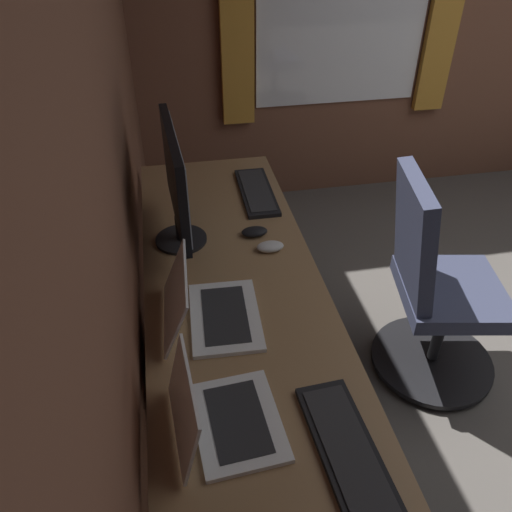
# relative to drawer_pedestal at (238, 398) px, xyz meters

# --- Properties ---
(wall_back) EXTENTS (4.98, 0.10, 2.60)m
(wall_back) POSITION_rel_drawer_pedestal_xyz_m (-0.15, 0.36, 0.95)
(wall_back) COLOR brown
(wall_back) RESTS_ON ground
(window_panel) EXTENTS (0.02, 1.08, 1.18)m
(window_panel) POSITION_rel_drawer_pedestal_xyz_m (2.03, -0.99, 0.90)
(window_panel) COLOR white
(curtain_near) EXTENTS (0.05, 0.20, 1.34)m
(curtain_near) POSITION_rel_drawer_pedestal_xyz_m (2.00, -1.65, 0.90)
(curtain_near) COLOR gold
(curtain_far) EXTENTS (0.05, 0.20, 1.34)m
(curtain_far) POSITION_rel_drawer_pedestal_xyz_m (2.00, -0.33, 0.90)
(curtain_far) COLOR gold
(desk) EXTENTS (2.24, 0.62, 0.73)m
(desk) POSITION_rel_drawer_pedestal_xyz_m (0.05, -0.03, 0.32)
(desk) COLOR #936D47
(desk) RESTS_ON ground
(drawer_pedestal) EXTENTS (0.40, 0.51, 0.69)m
(drawer_pedestal) POSITION_rel_drawer_pedestal_xyz_m (0.00, 0.00, 0.00)
(drawer_pedestal) COLOR #936D47
(drawer_pedestal) RESTS_ON ground
(monitor_primary) EXTENTS (0.55, 0.20, 0.45)m
(monitor_primary) POSITION_rel_drawer_pedestal_xyz_m (0.49, 0.13, 0.64)
(monitor_primary) COLOR black
(monitor_primary) RESTS_ON desk
(laptop_leftmost) EXTENTS (0.31, 0.29, 0.22)m
(laptop_leftmost) POSITION_rel_drawer_pedestal_xyz_m (-0.38, 0.11, 0.43)
(laptop_leftmost) COLOR white
(laptop_leftmost) RESTS_ON desk
(laptop_left) EXTENTS (0.35, 0.32, 0.21)m
(laptop_left) POSITION_rel_drawer_pedestal_xyz_m (0.03, 0.09, 0.43)
(laptop_left) COLOR white
(laptop_left) RESTS_ON desk
(keyboard_main) EXTENTS (0.42, 0.15, 0.02)m
(keyboard_main) POSITION_rel_drawer_pedestal_xyz_m (0.80, -0.22, 0.39)
(keyboard_main) COLOR black
(keyboard_main) RESTS_ON desk
(keyboard_spare) EXTENTS (0.43, 0.16, 0.02)m
(keyboard_spare) POSITION_rel_drawer_pedestal_xyz_m (-0.51, -0.20, 0.39)
(keyboard_spare) COLOR black
(keyboard_spare) RESTS_ON desk
(mouse_main) EXTENTS (0.06, 0.10, 0.03)m
(mouse_main) POSITION_rel_drawer_pedestal_xyz_m (0.36, -0.19, 0.40)
(mouse_main) COLOR silver
(mouse_main) RESTS_ON desk
(mouse_spare) EXTENTS (0.06, 0.10, 0.03)m
(mouse_spare) POSITION_rel_drawer_pedestal_xyz_m (0.47, -0.15, 0.40)
(mouse_spare) COLOR black
(mouse_spare) RESTS_ON desk
(office_chair) EXTENTS (0.56, 0.59, 0.97)m
(office_chair) POSITION_rel_drawer_pedestal_xyz_m (0.30, -0.89, 0.11)
(office_chair) COLOR #383D56
(office_chair) RESTS_ON ground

